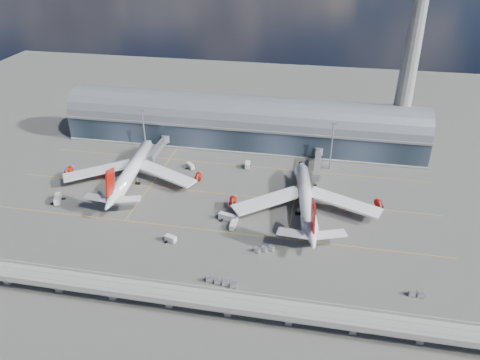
% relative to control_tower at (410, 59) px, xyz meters
% --- Properties ---
extents(ground, '(500.00, 500.00, 0.00)m').
position_rel_control_tower_xyz_m(ground, '(-85.00, -83.00, -51.64)').
color(ground, '#474744').
rests_on(ground, ground).
extents(taxi_lines, '(200.00, 80.12, 0.01)m').
position_rel_control_tower_xyz_m(taxi_lines, '(-85.00, -60.89, -51.63)').
color(taxi_lines, gold).
rests_on(taxi_lines, ground).
extents(terminal, '(200.00, 30.00, 28.00)m').
position_rel_control_tower_xyz_m(terminal, '(-85.00, -5.01, -40.30)').
color(terminal, '#212C37').
rests_on(terminal, ground).
extents(control_tower, '(19.00, 19.00, 103.00)m').
position_rel_control_tower_xyz_m(control_tower, '(0.00, 0.00, 0.00)').
color(control_tower, gray).
rests_on(control_tower, ground).
extents(guideway, '(220.00, 8.50, 7.20)m').
position_rel_control_tower_xyz_m(guideway, '(-85.00, -138.00, -46.34)').
color(guideway, gray).
rests_on(guideway, ground).
extents(floodlight_mast_left, '(3.00, 0.70, 25.70)m').
position_rel_control_tower_xyz_m(floodlight_mast_left, '(-135.00, -28.00, -38.00)').
color(floodlight_mast_left, gray).
rests_on(floodlight_mast_left, ground).
extents(floodlight_mast_right, '(3.00, 0.70, 25.70)m').
position_rel_control_tower_xyz_m(floodlight_mast_right, '(-35.00, -28.00, -38.00)').
color(floodlight_mast_right, gray).
rests_on(floodlight_mast_right, ground).
extents(airliner_left, '(68.70, 72.22, 21.99)m').
position_rel_control_tower_xyz_m(airliner_left, '(-129.79, -60.75, -45.35)').
color(airliner_left, white).
rests_on(airliner_left, ground).
extents(airliner_right, '(67.73, 70.84, 22.50)m').
position_rel_control_tower_xyz_m(airliner_right, '(-44.43, -71.25, -45.80)').
color(airliner_right, white).
rests_on(airliner_right, ground).
extents(jet_bridge_left, '(4.40, 28.00, 7.25)m').
position_rel_control_tower_xyz_m(jet_bridge_left, '(-126.52, -29.88, -46.46)').
color(jet_bridge_left, gray).
rests_on(jet_bridge_left, ground).
extents(jet_bridge_right, '(4.40, 32.00, 7.25)m').
position_rel_control_tower_xyz_m(jet_bridge_right, '(-41.20, -31.82, -46.46)').
color(jet_bridge_right, gray).
rests_on(jet_bridge_right, ground).
extents(service_truck_0, '(5.21, 7.94, 3.13)m').
position_rel_control_tower_xyz_m(service_truck_0, '(-156.10, -84.51, -50.02)').
color(service_truck_0, beige).
rests_on(service_truck_0, ground).
extents(service_truck_1, '(5.17, 3.61, 2.74)m').
position_rel_control_tower_xyz_m(service_truck_1, '(-95.95, -103.53, -50.26)').
color(service_truck_1, beige).
rests_on(service_truck_1, ground).
extents(service_truck_2, '(8.68, 4.29, 3.03)m').
position_rel_control_tower_xyz_m(service_truck_2, '(-76.47, -84.30, -50.06)').
color(service_truck_2, beige).
rests_on(service_truck_2, ground).
extents(service_truck_3, '(2.49, 5.57, 2.65)m').
position_rel_control_tower_xyz_m(service_truck_3, '(-73.26, -89.44, -50.28)').
color(service_truck_3, beige).
rests_on(service_truck_3, ground).
extents(service_truck_4, '(2.96, 5.37, 3.00)m').
position_rel_control_tower_xyz_m(service_truck_4, '(-76.85, -34.87, -50.12)').
color(service_truck_4, beige).
rests_on(service_truck_4, ground).
extents(service_truck_5, '(5.31, 5.17, 2.59)m').
position_rel_control_tower_xyz_m(service_truck_5, '(-105.92, -40.98, -50.31)').
color(service_truck_5, beige).
rests_on(service_truck_5, ground).
extents(cargo_train_0, '(11.86, 3.33, 1.95)m').
position_rel_control_tower_xyz_m(cargo_train_0, '(-70.30, -124.12, -50.62)').
color(cargo_train_0, gray).
rests_on(cargo_train_0, ground).
extents(cargo_train_1, '(8.31, 4.86, 1.86)m').
position_rel_control_tower_xyz_m(cargo_train_1, '(-58.20, -102.53, -50.67)').
color(cargo_train_1, gray).
rests_on(cargo_train_1, ground).
extents(cargo_train_2, '(5.51, 1.93, 1.85)m').
position_rel_control_tower_xyz_m(cargo_train_2, '(-3.27, -117.33, -50.67)').
color(cargo_train_2, gray).
rests_on(cargo_train_2, ground).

